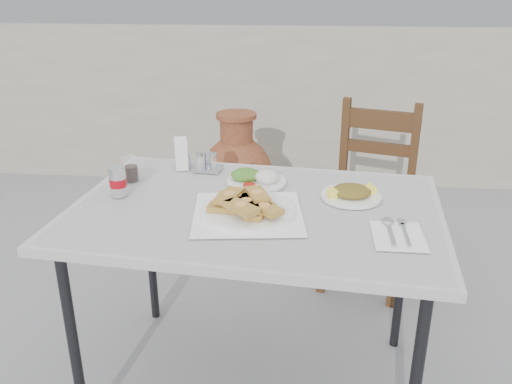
# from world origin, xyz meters

# --- Properties ---
(cafe_table) EXTENTS (1.42, 1.03, 0.81)m
(cafe_table) POSITION_xyz_m (-0.01, 0.06, 0.75)
(cafe_table) COLOR black
(cafe_table) RESTS_ON ground
(pide_plate) EXTENTS (0.42, 0.42, 0.08)m
(pide_plate) POSITION_xyz_m (-0.03, -0.01, 0.84)
(pide_plate) COLOR white
(pide_plate) RESTS_ON cafe_table
(salad_rice_plate) EXTENTS (0.24, 0.24, 0.06)m
(salad_rice_plate) POSITION_xyz_m (-0.03, 0.28, 0.83)
(salad_rice_plate) COLOR white
(salad_rice_plate) RESTS_ON cafe_table
(salad_chopped_plate) EXTENTS (0.23, 0.23, 0.05)m
(salad_chopped_plate) POSITION_xyz_m (0.34, 0.17, 0.83)
(salad_chopped_plate) COLOR white
(salad_chopped_plate) RESTS_ON cafe_table
(soda_can) EXTENTS (0.06, 0.06, 0.11)m
(soda_can) POSITION_xyz_m (-0.53, 0.11, 0.87)
(soda_can) COLOR silver
(soda_can) RESTS_ON cafe_table
(cola_glass) EXTENTS (0.07, 0.07, 0.10)m
(cola_glass) POSITION_xyz_m (-0.53, 0.28, 0.85)
(cola_glass) COLOR white
(cola_glass) RESTS_ON cafe_table
(napkin_holder) EXTENTS (0.08, 0.11, 0.12)m
(napkin_holder) POSITION_xyz_m (-0.36, 0.45, 0.87)
(napkin_holder) COLOR white
(napkin_holder) RESTS_ON cafe_table
(condiment_caddy) EXTENTS (0.13, 0.11, 0.08)m
(condiment_caddy) POSITION_xyz_m (-0.24, 0.42, 0.84)
(condiment_caddy) COLOR #BCBCC3
(condiment_caddy) RESTS_ON cafe_table
(cutlery_napkin) EXTENTS (0.17, 0.23, 0.02)m
(cutlery_napkin) POSITION_xyz_m (0.47, -0.13, 0.81)
(cutlery_napkin) COLOR white
(cutlery_napkin) RESTS_ON cafe_table
(chair) EXTENTS (0.53, 0.53, 0.97)m
(chair) POSITION_xyz_m (0.52, 0.95, 0.50)
(chair) COLOR #39240F
(chair) RESTS_ON ground
(terracotta_urn) EXTENTS (0.47, 0.47, 0.82)m
(terracotta_urn) POSITION_xyz_m (-0.24, 1.38, 0.38)
(terracotta_urn) COLOR brown
(terracotta_urn) RESTS_ON ground
(back_wall) EXTENTS (6.00, 0.25, 1.20)m
(back_wall) POSITION_xyz_m (0.00, 2.50, 0.60)
(back_wall) COLOR #A29887
(back_wall) RESTS_ON ground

